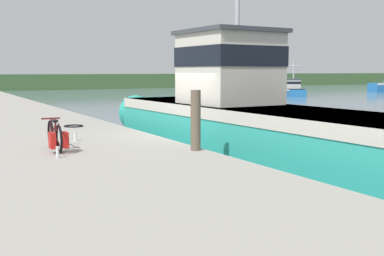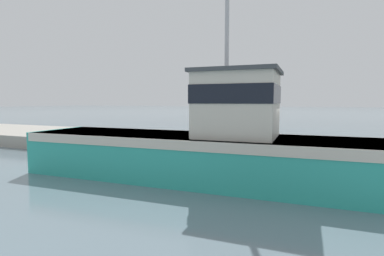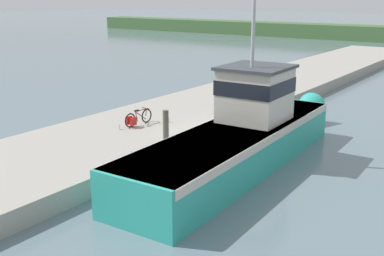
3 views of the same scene
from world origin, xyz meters
name	(u,v)px [view 2 (image 2 of 3)]	position (x,y,z in m)	size (l,w,h in m)	color
ground_plane	(249,176)	(0.00, 0.00, 0.00)	(320.00, 320.00, 0.00)	slate
dock_pier	(268,149)	(-4.26, 0.00, 0.36)	(6.30, 80.00, 0.72)	#A39E93
fishing_boat_main	(212,146)	(1.22, -1.03, 1.23)	(3.44, 14.80, 10.09)	teal
bicycle_touring	(244,135)	(-4.25, -1.23, 1.05)	(0.47, 1.72, 0.72)	black
mooring_post	(196,131)	(-1.38, -2.69, 1.42)	(0.23, 0.23, 1.40)	brown
hose_coil	(348,151)	(-2.61, 3.43, 0.74)	(0.63, 0.63, 0.04)	black
water_bottle_on_curb	(227,137)	(-4.44, -2.15, 0.84)	(0.06, 0.06, 0.25)	silver
water_bottle_by_bike	(268,142)	(-3.44, 0.12, 0.84)	(0.08, 0.08, 0.24)	silver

